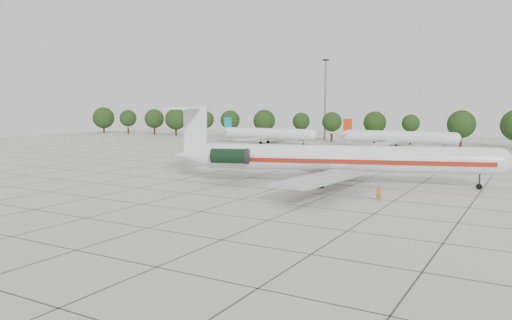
# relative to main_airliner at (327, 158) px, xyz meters

# --- Properties ---
(ground) EXTENTS (260.00, 260.00, 0.00)m
(ground) POSITION_rel_main_airliner_xyz_m (-4.85, -7.05, -3.81)
(ground) COLOR beige
(ground) RESTS_ON ground
(apron_joints) EXTENTS (170.00, 170.00, 0.02)m
(apron_joints) POSITION_rel_main_airliner_xyz_m (-4.85, 7.95, -3.81)
(apron_joints) COLOR #383838
(apron_joints) RESTS_ON ground
(main_airliner) EXTENTS (44.97, 34.29, 10.80)m
(main_airliner) POSITION_rel_main_airliner_xyz_m (0.00, 0.00, 0.00)
(main_airliner) COLOR silver
(main_airliner) RESTS_ON ground
(ground_crew) EXTENTS (0.72, 0.52, 1.82)m
(ground_crew) POSITION_rel_main_airliner_xyz_m (9.63, -8.29, -2.90)
(ground_crew) COLOR #C5690B
(ground_crew) RESTS_ON ground
(bg_airliner_b) EXTENTS (28.24, 27.20, 7.40)m
(bg_airliner_b) POSITION_rel_main_airliner_xyz_m (-42.46, 60.29, -0.90)
(bg_airliner_b) COLOR silver
(bg_airliner_b) RESTS_ON ground
(bg_airliner_c) EXTENTS (28.24, 27.20, 7.40)m
(bg_airliner_c) POSITION_rel_main_airliner_xyz_m (-6.41, 63.58, -0.90)
(bg_airliner_c) COLOR silver
(bg_airliner_c) RESTS_ON ground
(tree_line) EXTENTS (249.86, 8.44, 10.22)m
(tree_line) POSITION_rel_main_airliner_xyz_m (-16.53, 77.95, 2.17)
(tree_line) COLOR #332114
(tree_line) RESTS_ON ground
(floodlight_mast) EXTENTS (1.60, 1.60, 25.45)m
(floodlight_mast) POSITION_rel_main_airliner_xyz_m (-34.85, 84.95, 10.47)
(floodlight_mast) COLOR slate
(floodlight_mast) RESTS_ON ground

